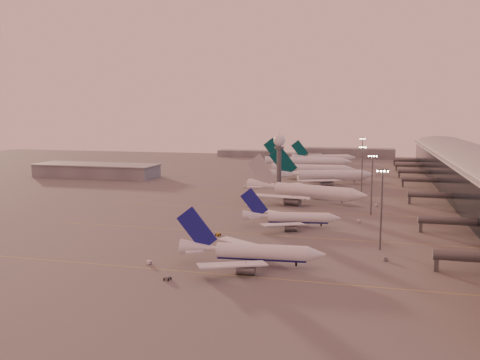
# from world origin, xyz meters

# --- Properties ---
(ground) EXTENTS (700.00, 700.00, 0.00)m
(ground) POSITION_xyz_m (0.00, 0.00, 0.00)
(ground) COLOR #4E4C4C
(ground) RESTS_ON ground
(taxiway_markings) EXTENTS (180.00, 185.25, 0.02)m
(taxiway_markings) POSITION_xyz_m (30.00, 56.00, 0.01)
(taxiway_markings) COLOR gold
(taxiway_markings) RESTS_ON ground
(hangar) EXTENTS (82.00, 27.00, 8.50)m
(hangar) POSITION_xyz_m (-120.00, 140.00, 4.32)
(hangar) COLOR slate
(hangar) RESTS_ON ground
(radar_tower) EXTENTS (6.40, 6.40, 31.10)m
(radar_tower) POSITION_xyz_m (5.00, 120.00, 20.95)
(radar_tower) COLOR #515458
(radar_tower) RESTS_ON ground
(mast_a) EXTENTS (3.60, 0.56, 25.00)m
(mast_a) POSITION_xyz_m (58.00, 0.00, 13.74)
(mast_a) COLOR #515458
(mast_a) RESTS_ON ground
(mast_b) EXTENTS (3.60, 0.56, 25.00)m
(mast_b) POSITION_xyz_m (55.00, 55.00, 13.74)
(mast_b) COLOR #515458
(mast_b) RESTS_ON ground
(mast_c) EXTENTS (3.60, 0.56, 25.00)m
(mast_c) POSITION_xyz_m (50.00, 110.00, 13.74)
(mast_c) COLOR #515458
(mast_c) RESTS_ON ground
(mast_d) EXTENTS (3.60, 0.56, 25.00)m
(mast_d) POSITION_xyz_m (48.00, 200.00, 13.74)
(mast_d) COLOR #515458
(mast_d) RESTS_ON ground
(distant_horizon) EXTENTS (165.00, 37.50, 9.00)m
(distant_horizon) POSITION_xyz_m (2.62, 325.14, 3.89)
(distant_horizon) COLOR slate
(distant_horizon) RESTS_ON ground
(narrowbody_near) EXTENTS (40.82, 32.48, 15.95)m
(narrowbody_near) POSITION_xyz_m (23.93, -25.77, 3.23)
(narrowbody_near) COLOR white
(narrowbody_near) RESTS_ON ground
(narrowbody_mid) EXTENTS (36.31, 28.76, 14.26)m
(narrowbody_mid) POSITION_xyz_m (26.91, 24.49, 2.89)
(narrowbody_mid) COLOR white
(narrowbody_mid) RESTS_ON ground
(widebody_white) EXTENTS (59.69, 47.10, 21.70)m
(widebody_white) POSITION_xyz_m (24.88, 79.26, 3.76)
(widebody_white) COLOR white
(widebody_white) RESTS_ON ground
(greentail_a) EXTENTS (60.30, 47.96, 22.61)m
(greentail_a) POSITION_xyz_m (27.50, 140.47, 3.99)
(greentail_a) COLOR white
(greentail_a) RESTS_ON ground
(greentail_b) EXTENTS (55.72, 44.91, 20.23)m
(greentail_b) POSITION_xyz_m (17.17, 180.10, 3.57)
(greentail_b) COLOR white
(greentail_b) RESTS_ON ground
(greentail_c) EXTENTS (64.77, 51.84, 23.73)m
(greentail_c) POSITION_xyz_m (8.80, 221.08, 4.19)
(greentail_c) COLOR white
(greentail_c) RESTS_ON ground
(greentail_d) EXTENTS (52.53, 41.76, 19.73)m
(greentail_d) POSITION_xyz_m (16.20, 268.22, 3.49)
(greentail_d) COLOR white
(greentail_d) RESTS_ON ground
(gsv_truck_a) EXTENTS (5.65, 2.25, 2.26)m
(gsv_truck_a) POSITION_xyz_m (-3.12, -31.74, 1.15)
(gsv_truck_a) COLOR silver
(gsv_truck_a) RESTS_ON ground
(gsv_tug_near) EXTENTS (2.57, 3.73, 0.99)m
(gsv_tug_near) POSITION_xyz_m (6.59, -42.89, 0.51)
(gsv_tug_near) COLOR slate
(gsv_tug_near) RESTS_ON ground
(gsv_catering_a) EXTENTS (5.64, 3.35, 4.33)m
(gsv_catering_a) POSITION_xyz_m (59.56, -11.64, 2.16)
(gsv_catering_a) COLOR slate
(gsv_catering_a) RESTS_ON ground
(gsv_tug_mid) EXTENTS (3.72, 2.94, 0.93)m
(gsv_tug_mid) POSITION_xyz_m (5.11, 4.53, 0.48)
(gsv_tug_mid) COLOR #C08916
(gsv_tug_mid) RESTS_ON ground
(gsv_truck_b) EXTENTS (5.75, 3.76, 2.19)m
(gsv_truck_b) POSITION_xyz_m (50.97, 38.63, 1.11)
(gsv_truck_b) COLOR silver
(gsv_truck_b) RESTS_ON ground
(gsv_truck_c) EXTENTS (5.89, 4.60, 2.28)m
(gsv_truck_c) POSITION_xyz_m (1.63, 61.98, 1.16)
(gsv_truck_c) COLOR silver
(gsv_truck_c) RESTS_ON ground
(gsv_catering_b) EXTENTS (5.82, 3.06, 4.62)m
(gsv_catering_b) POSITION_xyz_m (57.28, 74.82, 2.31)
(gsv_catering_b) COLOR silver
(gsv_catering_b) RESTS_ON ground
(gsv_tug_far) EXTENTS (3.58, 3.73, 0.93)m
(gsv_tug_far) POSITION_xyz_m (13.70, 103.44, 0.48)
(gsv_tug_far) COLOR #C08916
(gsv_tug_far) RESTS_ON ground
(gsv_truck_d) EXTENTS (2.31, 5.99, 2.42)m
(gsv_truck_d) POSITION_xyz_m (-13.91, 116.14, 1.23)
(gsv_truck_d) COLOR silver
(gsv_truck_d) RESTS_ON ground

